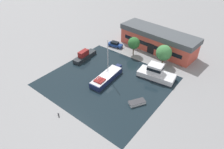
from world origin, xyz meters
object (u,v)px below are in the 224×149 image
at_px(quay_tree_near_building, 164,53).
at_px(quay_tree_by_water, 134,43).
at_px(warehouse_building, 158,40).
at_px(sailboat_moored, 107,77).
at_px(small_dinghy, 137,103).
at_px(cabin_boat, 84,56).
at_px(motor_cruiser, 156,73).
at_px(parked_car, 115,44).

bearing_deg(quay_tree_near_building, quay_tree_by_water, -177.71).
relative_size(warehouse_building, quay_tree_by_water, 4.45).
height_order(sailboat_moored, small_dinghy, sailboat_moored).
relative_size(sailboat_moored, small_dinghy, 2.84).
bearing_deg(small_dinghy, quay_tree_near_building, -49.11).
xyz_separation_m(quay_tree_near_building, sailboat_moored, (-7.91, -15.36, -3.05)).
xyz_separation_m(quay_tree_near_building, cabin_boat, (-19.82, -11.50, -2.89)).
height_order(quay_tree_near_building, cabin_boat, quay_tree_near_building).
xyz_separation_m(motor_cruiser, small_dinghy, (1.50, -11.22, -1.07)).
bearing_deg(parked_car, cabin_boat, -21.83).
relative_size(motor_cruiser, small_dinghy, 2.44).
xyz_separation_m(warehouse_building, quay_tree_by_water, (-4.13, -7.54, 0.65)).
bearing_deg(warehouse_building, small_dinghy, -66.50).
bearing_deg(quay_tree_near_building, parked_car, 179.50).
relative_size(parked_car, cabin_boat, 0.58).
bearing_deg(warehouse_building, parked_car, -144.39).
bearing_deg(quay_tree_near_building, warehouse_building, 128.01).
height_order(quay_tree_near_building, small_dinghy, quay_tree_near_building).
height_order(parked_car, cabin_boat, cabin_boat).
height_order(motor_cruiser, cabin_boat, motor_cruiser).
xyz_separation_m(quay_tree_near_building, motor_cruiser, (1.59, -6.86, -2.43)).
distance_m(quay_tree_near_building, cabin_boat, 23.10).
bearing_deg(quay_tree_by_water, small_dinghy, -54.11).
distance_m(parked_car, sailboat_moored, 18.08).
height_order(warehouse_building, parked_car, warehouse_building).
height_order(warehouse_building, cabin_boat, warehouse_building).
bearing_deg(parked_car, small_dinghy, 38.89).
distance_m(quay_tree_near_building, sailboat_moored, 17.54).
xyz_separation_m(quay_tree_by_water, motor_cruiser, (11.31, -6.48, -2.49)).
bearing_deg(cabin_boat, small_dinghy, -21.06).
distance_m(motor_cruiser, cabin_boat, 21.91).
relative_size(quay_tree_by_water, small_dinghy, 1.40).
xyz_separation_m(quay_tree_near_building, parked_car, (-17.21, 0.15, -2.97)).
bearing_deg(small_dinghy, parked_car, -10.73).
bearing_deg(motor_cruiser, sailboat_moored, 124.32).
bearing_deg(cabin_boat, quay_tree_near_building, 25.10).
height_order(warehouse_building, small_dinghy, warehouse_building).
height_order(quay_tree_near_building, motor_cruiser, quay_tree_near_building).
bearing_deg(motor_cruiser, small_dinghy, -179.89).
bearing_deg(small_dinghy, motor_cruiser, -51.18).
height_order(quay_tree_by_water, cabin_boat, quay_tree_by_water).
bearing_deg(quay_tree_near_building, small_dinghy, -80.32).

